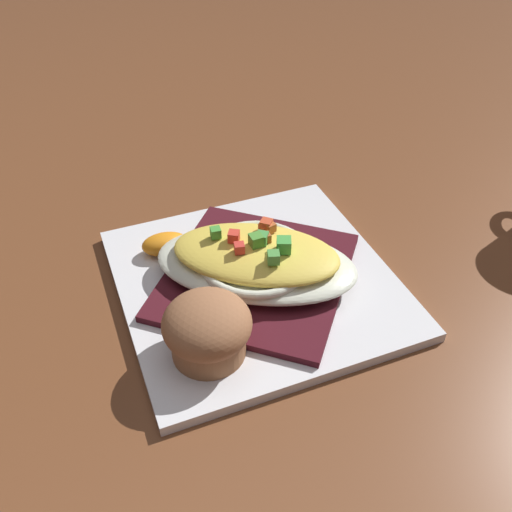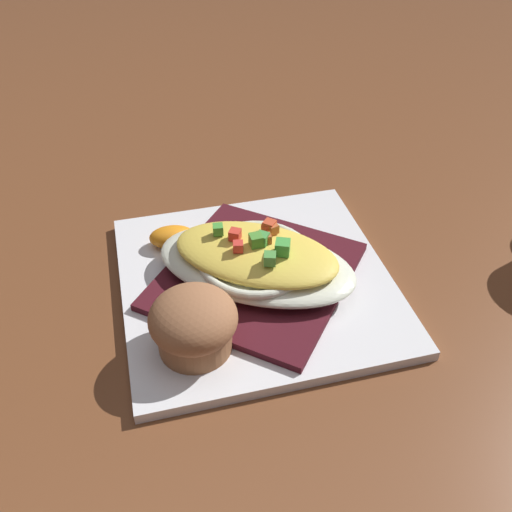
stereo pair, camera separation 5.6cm
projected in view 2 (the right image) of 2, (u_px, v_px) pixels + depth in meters
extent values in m
plane|color=brown|center=(256.00, 286.00, 0.59)|extent=(2.60, 2.60, 0.00)
cube|color=white|center=(256.00, 282.00, 0.59)|extent=(0.32, 0.32, 0.01)
cube|color=#45131C|center=(256.00, 275.00, 0.58)|extent=(0.26, 0.26, 0.01)
ellipsoid|color=silver|center=(256.00, 264.00, 0.57)|extent=(0.23, 0.23, 0.02)
torus|color=silver|center=(256.00, 257.00, 0.56)|extent=(0.17, 0.17, 0.01)
ellipsoid|color=#E7C84A|center=(256.00, 254.00, 0.56)|extent=(0.18, 0.19, 0.02)
cube|color=red|center=(235.00, 235.00, 0.56)|extent=(0.02, 0.02, 0.01)
cube|color=#BC5C2C|center=(273.00, 228.00, 0.57)|extent=(0.01, 0.01, 0.01)
cube|color=green|center=(218.00, 229.00, 0.57)|extent=(0.01, 0.01, 0.01)
cube|color=red|center=(237.00, 246.00, 0.55)|extent=(0.01, 0.01, 0.01)
cube|color=green|center=(283.00, 247.00, 0.54)|extent=(0.02, 0.02, 0.01)
cube|color=green|center=(261.00, 237.00, 0.56)|extent=(0.02, 0.02, 0.01)
cube|color=#D1402C|center=(267.00, 227.00, 0.57)|extent=(0.01, 0.01, 0.01)
cube|color=#4E9735|center=(255.00, 241.00, 0.55)|extent=(0.01, 0.01, 0.01)
cube|color=#B3572A|center=(268.00, 240.00, 0.55)|extent=(0.01, 0.01, 0.01)
cube|color=#D44B2B|center=(270.00, 226.00, 0.57)|extent=(0.02, 0.02, 0.01)
cube|color=#4D9A42|center=(265.00, 260.00, 0.53)|extent=(0.02, 0.02, 0.01)
cylinder|color=#955F3B|center=(195.00, 336.00, 0.50)|extent=(0.07, 0.07, 0.03)
ellipsoid|color=#98613F|center=(193.00, 318.00, 0.49)|extent=(0.08, 0.08, 0.05)
ellipsoid|color=#4C0F23|center=(192.00, 310.00, 0.48)|extent=(0.03, 0.03, 0.01)
ellipsoid|color=#542255|center=(182.00, 244.00, 0.62)|extent=(0.06, 0.05, 0.01)
ellipsoid|color=orange|center=(172.00, 237.00, 0.62)|extent=(0.04, 0.06, 0.02)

